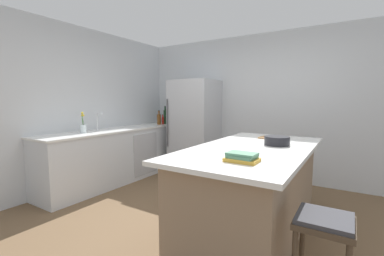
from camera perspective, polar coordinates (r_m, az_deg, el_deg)
ground_plane at (r=3.14m, az=2.28°, el=-20.81°), size 7.20×7.20×0.00m
wall_rear at (r=4.88m, az=15.68°, el=4.51°), size 6.00×0.10×2.60m
wall_left at (r=4.54m, az=-25.60°, el=4.03°), size 0.10×6.00×2.60m
counter_run_left at (r=4.77m, az=-15.78°, el=-5.68°), size 0.64×2.85×0.92m
kitchen_island at (r=2.89m, az=13.11°, el=-13.18°), size 1.09×2.16×0.94m
refrigerator at (r=5.03m, az=0.60°, el=0.21°), size 0.83×0.76×1.80m
bar_stool at (r=2.05m, az=27.09°, el=-20.05°), size 0.36×0.36×0.66m
sink_faucet at (r=4.47m, az=-20.11°, el=1.39°), size 0.15×0.05×0.30m
flower_vase at (r=4.27m, az=-22.92°, el=0.18°), size 0.09×0.09×0.33m
olive_oil_bottle at (r=5.62m, az=-5.70°, el=2.29°), size 0.06×0.06×0.31m
wine_bottle at (r=5.52m, az=-5.94°, el=2.57°), size 0.07×0.07×0.38m
hot_sauce_bottle at (r=5.44m, az=-6.47°, el=1.73°), size 0.05×0.05×0.20m
whiskey_bottle at (r=5.38m, az=-7.30°, el=1.99°), size 0.08×0.08×0.29m
cookbook_stack at (r=2.10m, az=10.99°, el=-6.40°), size 0.26×0.18×0.07m
mixing_bowl at (r=2.95m, az=18.26°, el=-2.69°), size 0.27×0.27×0.10m
cutting_board at (r=3.43m, az=17.23°, el=-2.10°), size 0.31×0.24×0.02m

